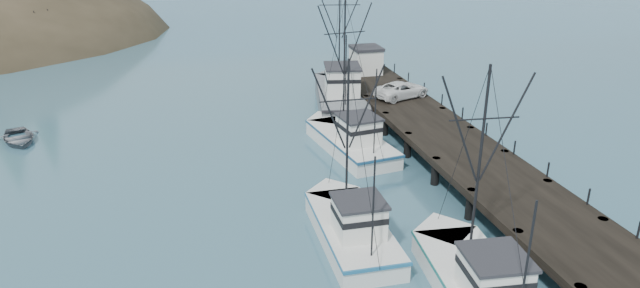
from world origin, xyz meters
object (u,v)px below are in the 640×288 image
at_px(pier, 440,134).
at_px(motorboat, 19,142).
at_px(trawler_mid, 350,227).
at_px(pickup_truck, 402,90).
at_px(trawler_near, 476,281).
at_px(work_vessel, 340,94).
at_px(trawler_far, 349,139).
at_px(pier_shed, 366,60).

relative_size(pier, motorboat, 8.90).
distance_m(trawler_mid, pickup_truck, 22.11).
distance_m(trawler_near, work_vessel, 30.63).
height_order(pier, trawler_far, trawler_far).
height_order(pier, pickup_truck, pickup_truck).
bearing_deg(trawler_mid, motorboat, 136.01).
bearing_deg(motorboat, trawler_near, -64.87).
distance_m(trawler_far, pier_shed, 16.81).
distance_m(work_vessel, pickup_truck, 6.69).
bearing_deg(trawler_far, motorboat, 162.60).
xyz_separation_m(trawler_far, motorboat, (-26.04, 8.16, -0.82)).
bearing_deg(trawler_near, trawler_far, 91.44).
xyz_separation_m(trawler_near, work_vessel, (1.85, 30.57, 0.41)).
bearing_deg(pier_shed, pickup_truck, -87.84).
bearing_deg(trawler_near, pier_shed, 80.39).
height_order(trawler_far, work_vessel, work_vessel).
xyz_separation_m(trawler_far, pickup_truck, (6.78, 6.05, 1.92)).
relative_size(trawler_mid, pier_shed, 3.35).
height_order(trawler_far, pier_shed, trawler_far).
bearing_deg(trawler_far, trawler_mid, -106.47).
xyz_separation_m(trawler_mid, trawler_far, (3.90, 13.21, 0.00)).
xyz_separation_m(trawler_mid, motorboat, (-22.13, 21.36, -0.82)).
bearing_deg(pier_shed, trawler_far, -112.77).
height_order(pier, trawler_mid, trawler_mid).
height_order(work_vessel, pickup_truck, work_vessel).
distance_m(pier, pickup_truck, 8.81).
relative_size(trawler_far, work_vessel, 0.81).
distance_m(pier, trawler_near, 18.08).
relative_size(trawler_mid, motorboat, 2.16).
height_order(pier, work_vessel, work_vessel).
height_order(trawler_mid, work_vessel, work_vessel).
bearing_deg(pier, trawler_mid, -134.63).
relative_size(pier_shed, motorboat, 0.65).
xyz_separation_m(pier_shed, pickup_truck, (0.35, -9.26, -0.68)).
xyz_separation_m(pier, pickup_truck, (0.29, 8.74, 1.05)).
relative_size(trawler_far, motorboat, 2.44).
distance_m(trawler_mid, trawler_far, 13.77).
xyz_separation_m(trawler_mid, pickup_truck, (10.68, 19.26, 1.92)).
height_order(pier, trawler_near, trawler_near).
bearing_deg(trawler_near, trawler_mid, 124.01).
distance_m(work_vessel, motorboat, 28.54).
bearing_deg(pier_shed, work_vessel, -132.37).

